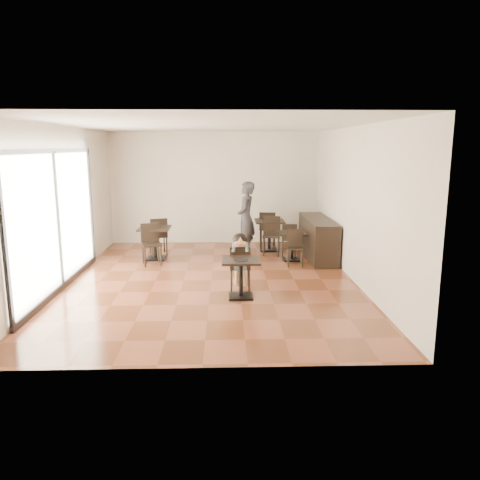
{
  "coord_description": "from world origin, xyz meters",
  "views": [
    {
      "loc": [
        0.31,
        -9.56,
        2.79
      ],
      "look_at": [
        0.59,
        -0.67,
        1.0
      ],
      "focal_mm": 35.0,
      "sensor_mm": 36.0,
      "label": 1
    }
  ],
  "objects_px": {
    "child_chair": "(240,267)",
    "child": "(240,261)",
    "cafe_table_back": "(269,235)",
    "chair_mid_b": "(295,248)",
    "cafe_table_left": "(155,243)",
    "cafe_table_mid": "(292,246)",
    "child_table": "(241,278)",
    "chair_left_b": "(152,245)",
    "chair_mid_a": "(289,239)",
    "chair_back_a": "(268,229)",
    "chair_left_a": "(158,236)",
    "adult_patron": "(246,218)",
    "chair_back_b": "(271,236)"
  },
  "relations": [
    {
      "from": "cafe_table_left",
      "to": "chair_back_a",
      "type": "xyz_separation_m",
      "value": [
        2.96,
        1.5,
        0.09
      ]
    },
    {
      "from": "child_chair",
      "to": "cafe_table_left",
      "type": "height_order",
      "value": "child_chair"
    },
    {
      "from": "chair_left_b",
      "to": "chair_left_a",
      "type": "bearing_deg",
      "value": 72.77
    },
    {
      "from": "chair_left_b",
      "to": "chair_back_a",
      "type": "bearing_deg",
      "value": 17.47
    },
    {
      "from": "child_table",
      "to": "chair_mid_a",
      "type": "distance_m",
      "value": 3.71
    },
    {
      "from": "cafe_table_mid",
      "to": "chair_mid_b",
      "type": "relative_size",
      "value": 0.83
    },
    {
      "from": "child_chair",
      "to": "cafe_table_back",
      "type": "height_order",
      "value": "child_chair"
    },
    {
      "from": "child",
      "to": "chair_left_b",
      "type": "xyz_separation_m",
      "value": [
        -2.04,
        2.0,
        -0.07
      ]
    },
    {
      "from": "child",
      "to": "chair_mid_a",
      "type": "distance_m",
      "value": 3.2
    },
    {
      "from": "child_chair",
      "to": "cafe_table_left",
      "type": "xyz_separation_m",
      "value": [
        -2.04,
        2.55,
        -0.04
      ]
    },
    {
      "from": "chair_back_b",
      "to": "adult_patron",
      "type": "bearing_deg",
      "value": 167.02
    },
    {
      "from": "child_table",
      "to": "cafe_table_mid",
      "type": "relative_size",
      "value": 1.04
    },
    {
      "from": "child_table",
      "to": "chair_mid_b",
      "type": "xyz_separation_m",
      "value": [
        1.37,
        2.34,
        0.06
      ]
    },
    {
      "from": "cafe_table_left",
      "to": "chair_back_a",
      "type": "relative_size",
      "value": 0.82
    },
    {
      "from": "cafe_table_back",
      "to": "chair_mid_b",
      "type": "bearing_deg",
      "value": -75.02
    },
    {
      "from": "chair_mid_b",
      "to": "chair_back_a",
      "type": "relative_size",
      "value": 0.85
    },
    {
      "from": "child_table",
      "to": "child",
      "type": "xyz_separation_m",
      "value": [
        0.0,
        0.55,
        0.19
      ]
    },
    {
      "from": "child_chair",
      "to": "chair_left_a",
      "type": "relative_size",
      "value": 0.91
    },
    {
      "from": "adult_patron",
      "to": "cafe_table_mid",
      "type": "relative_size",
      "value": 2.68
    },
    {
      "from": "child_table",
      "to": "adult_patron",
      "type": "bearing_deg",
      "value": 85.98
    },
    {
      "from": "adult_patron",
      "to": "chair_back_a",
      "type": "bearing_deg",
      "value": 150.65
    },
    {
      "from": "cafe_table_back",
      "to": "chair_back_a",
      "type": "bearing_deg",
      "value": 90.0
    },
    {
      "from": "adult_patron",
      "to": "chair_left_a",
      "type": "height_order",
      "value": "adult_patron"
    },
    {
      "from": "chair_mid_a",
      "to": "chair_left_b",
      "type": "height_order",
      "value": "chair_left_b"
    },
    {
      "from": "cafe_table_left",
      "to": "cafe_table_back",
      "type": "distance_m",
      "value": 3.1
    },
    {
      "from": "chair_mid_b",
      "to": "child",
      "type": "bearing_deg",
      "value": -122.1
    },
    {
      "from": "chair_left_b",
      "to": "chair_back_b",
      "type": "xyz_separation_m",
      "value": [
        2.96,
        0.95,
        0.01
      ]
    },
    {
      "from": "chair_mid_b",
      "to": "chair_left_b",
      "type": "height_order",
      "value": "chair_left_b"
    },
    {
      "from": "cafe_table_mid",
      "to": "chair_back_a",
      "type": "xyz_separation_m",
      "value": [
        -0.45,
        1.7,
        0.14
      ]
    },
    {
      "from": "chair_mid_a",
      "to": "chair_mid_b",
      "type": "height_order",
      "value": "same"
    },
    {
      "from": "chair_mid_a",
      "to": "chair_back_a",
      "type": "xyz_separation_m",
      "value": [
        -0.45,
        1.15,
        0.07
      ]
    },
    {
      "from": "chair_back_a",
      "to": "chair_mid_a",
      "type": "bearing_deg",
      "value": 119.65
    },
    {
      "from": "cafe_table_back",
      "to": "chair_mid_b",
      "type": "height_order",
      "value": "chair_mid_b"
    },
    {
      "from": "adult_patron",
      "to": "chair_left_b",
      "type": "distance_m",
      "value": 2.64
    },
    {
      "from": "child_chair",
      "to": "cafe_table_back",
      "type": "distance_m",
      "value": 3.61
    },
    {
      "from": "child_table",
      "to": "cafe_table_back",
      "type": "xyz_separation_m",
      "value": [
        0.91,
        4.04,
        0.04
      ]
    },
    {
      "from": "child_chair",
      "to": "child",
      "type": "relative_size",
      "value": 0.79
    },
    {
      "from": "chair_mid_a",
      "to": "chair_left_a",
      "type": "distance_m",
      "value": 3.42
    },
    {
      "from": "chair_mid_b",
      "to": "adult_patron",
      "type": "bearing_deg",
      "value": 133.51
    },
    {
      "from": "child_table",
      "to": "cafe_table_left",
      "type": "distance_m",
      "value": 3.71
    },
    {
      "from": "child_chair",
      "to": "cafe_table_mid",
      "type": "height_order",
      "value": "child_chair"
    },
    {
      "from": "chair_mid_a",
      "to": "chair_mid_b",
      "type": "relative_size",
      "value": 1.0
    },
    {
      "from": "child_chair",
      "to": "chair_mid_b",
      "type": "xyz_separation_m",
      "value": [
        1.37,
        1.79,
        -0.02
      ]
    },
    {
      "from": "child_chair",
      "to": "chair_left_a",
      "type": "distance_m",
      "value": 3.71
    },
    {
      "from": "child_chair",
      "to": "adult_patron",
      "type": "distance_m",
      "value": 3.24
    },
    {
      "from": "chair_mid_b",
      "to": "chair_left_a",
      "type": "xyz_separation_m",
      "value": [
        -3.41,
        1.3,
        0.06
      ]
    },
    {
      "from": "cafe_table_back",
      "to": "chair_back_b",
      "type": "height_order",
      "value": "chair_back_b"
    },
    {
      "from": "chair_left_a",
      "to": "chair_left_b",
      "type": "xyz_separation_m",
      "value": [
        0.0,
        -1.1,
        0.0
      ]
    },
    {
      "from": "chair_mid_a",
      "to": "chair_left_b",
      "type": "distance_m",
      "value": 3.53
    },
    {
      "from": "child_chair",
      "to": "cafe_table_left",
      "type": "distance_m",
      "value": 3.27
    }
  ]
}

